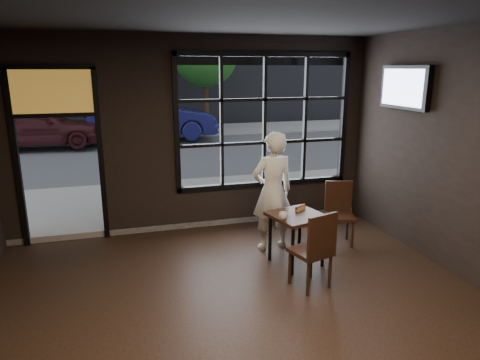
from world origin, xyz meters
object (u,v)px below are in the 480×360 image
object	(u,v)px
man	(272,192)
navy_car	(152,118)
cafe_table	(296,239)
chair_near	(311,249)

from	to	relation	value
man	navy_car	world-z (taller)	man
cafe_table	man	distance (m)	0.82
navy_car	chair_near	bearing A→B (deg)	-174.57
cafe_table	chair_near	bearing A→B (deg)	-112.33
cafe_table	navy_car	world-z (taller)	navy_car
chair_near	navy_car	xyz separation A→B (m)	(-1.00, 11.66, 0.37)
chair_near	man	xyz separation A→B (m)	(-0.06, 1.25, 0.39)
cafe_table	navy_car	distance (m)	11.08
man	navy_car	distance (m)	10.45
cafe_table	man	bearing A→B (deg)	89.41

